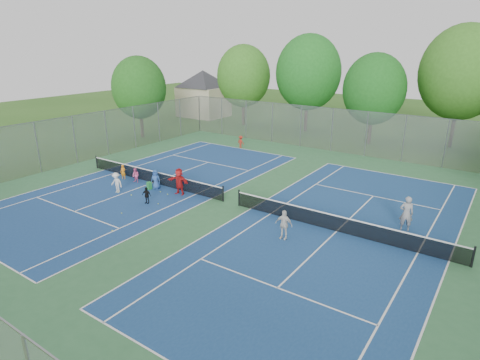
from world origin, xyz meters
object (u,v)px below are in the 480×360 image
at_px(net_left, 152,177).
at_px(instructor, 406,214).
at_px(net_right, 337,224).
at_px(ball_hopper, 149,186).
at_px(ball_crate, 181,181).

height_order(net_left, instructor, instructor).
bearing_deg(net_right, ball_hopper, -175.28).
bearing_deg(instructor, ball_crate, -12.76).
bearing_deg(net_left, net_right, 0.00).
relative_size(net_left, ball_hopper, 24.25).
xyz_separation_m(ball_crate, instructor, (15.19, 1.11, 0.82)).
bearing_deg(net_left, ball_hopper, -53.25).
xyz_separation_m(net_left, ball_hopper, (0.81, -1.09, -0.19)).
bearing_deg(instructor, net_right, 20.56).
bearing_deg(net_left, instructor, 7.58).
distance_m(ball_crate, instructor, 15.25).
bearing_deg(ball_crate, ball_hopper, -112.75).
height_order(ball_hopper, instructor, instructor).
relative_size(net_right, ball_crate, 33.98).
relative_size(ball_crate, ball_hopper, 0.71).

